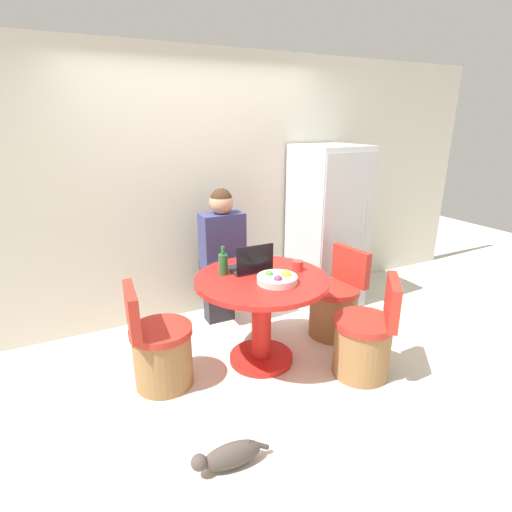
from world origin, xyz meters
TOP-DOWN VIEW (x-y plane):
  - ground_plane at (0.00, 0.00)m, footprint 12.00×12.00m
  - wall_back at (0.00, 1.40)m, footprint 7.00×0.06m
  - refrigerator at (1.25, 1.00)m, footprint 0.64×0.72m
  - dining_table at (0.05, 0.22)m, footprint 1.08×1.08m
  - chair_right_side at (0.89, 0.32)m, footprint 0.48×0.47m
  - chair_left_side at (-0.79, 0.28)m, footprint 0.47×0.47m
  - chair_near_right_corner at (0.70, -0.31)m, footprint 0.54×0.54m
  - person_seated at (0.01, 0.98)m, footprint 0.40×0.37m
  - laptop at (0.04, 0.39)m, footprint 0.33×0.25m
  - fruit_bowl at (0.11, 0.07)m, footprint 0.31×0.31m
  - coffee_cup at (0.39, 0.22)m, footprint 0.09×0.09m
  - bottle at (-0.19, 0.42)m, footprint 0.08×0.08m
  - cat at (-0.63, -0.69)m, footprint 0.49×0.15m

SIDE VIEW (x-z plane):
  - ground_plane at x=0.00m, z-range 0.00..0.00m
  - cat at x=-0.63m, z-range 0.00..0.16m
  - chair_right_side at x=0.89m, z-range -0.13..0.70m
  - chair_left_side at x=-0.79m, z-range -0.13..0.70m
  - chair_near_right_corner at x=0.70m, z-range -0.13..0.70m
  - dining_table at x=0.05m, z-range 0.15..0.92m
  - person_seated at x=0.01m, z-range 0.08..1.46m
  - fruit_bowl at x=0.11m, z-range 0.75..0.85m
  - coffee_cup at x=0.39m, z-range 0.77..0.85m
  - laptop at x=0.04m, z-range 0.69..0.94m
  - bottle at x=-0.19m, z-range 0.74..0.98m
  - refrigerator at x=1.25m, z-range 0.00..1.72m
  - wall_back at x=0.00m, z-range 0.00..2.60m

